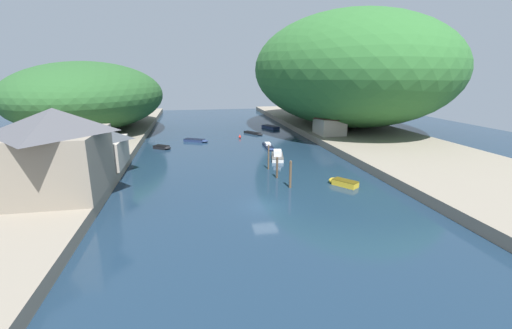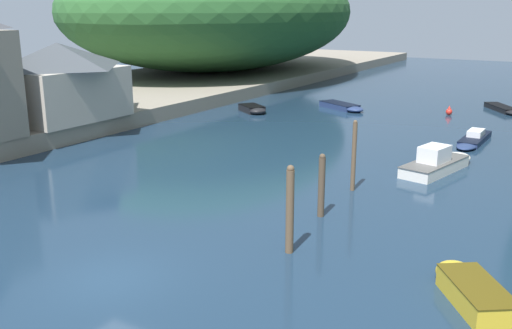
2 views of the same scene
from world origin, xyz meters
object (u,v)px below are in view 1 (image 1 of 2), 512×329
at_px(boat_navy_launch, 277,155).
at_px(person_by_boathouse, 110,154).
at_px(boat_moored_right, 197,140).
at_px(boat_far_upstream, 254,133).
at_px(boathouse_shed, 98,146).
at_px(boat_mid_channel, 342,182).
at_px(channel_buoy_near, 240,137).
at_px(boat_open_rowboat, 269,127).
at_px(boat_red_skiff, 269,146).
at_px(waterfront_building, 58,150).
at_px(person_on_quay, 108,156).
at_px(right_bank_cottage, 330,121).
at_px(boat_cabin_cruiser, 163,147).

xyz_separation_m(boat_navy_launch, person_by_boathouse, (-24.60, -2.00, 1.73)).
bearing_deg(person_by_boathouse, boat_moored_right, -25.66).
distance_m(boat_far_upstream, person_by_boathouse, 34.74).
xyz_separation_m(boathouse_shed, boat_mid_channel, (29.66, -10.16, -3.59)).
bearing_deg(channel_buoy_near, boat_open_rowboat, 52.70).
distance_m(boat_red_skiff, channel_buoy_near, 10.75).
bearing_deg(waterfront_building, boat_navy_launch, 28.92).
distance_m(boat_mid_channel, boat_navy_launch, 15.16).
bearing_deg(boat_far_upstream, person_on_quay, 12.35).
bearing_deg(boat_red_skiff, boathouse_shed, 27.01).
distance_m(boathouse_shed, boat_red_skiff, 28.67).
height_order(right_bank_cottage, person_on_quay, right_bank_cottage).
distance_m(boat_far_upstream, person_on_quay, 35.44).
height_order(boat_far_upstream, boat_navy_launch, boat_navy_launch).
height_order(boat_cabin_cruiser, boat_mid_channel, boat_mid_channel).
relative_size(boat_far_upstream, person_by_boathouse, 3.06).
height_order(boat_moored_right, boat_navy_launch, boat_navy_launch).
height_order(right_bank_cottage, boat_open_rowboat, right_bank_cottage).
height_order(boat_open_rowboat, boat_far_upstream, boat_open_rowboat).
distance_m(boat_cabin_cruiser, boat_navy_launch, 21.11).
height_order(boat_mid_channel, channel_buoy_near, channel_buoy_near).
height_order(boat_far_upstream, person_by_boathouse, person_by_boathouse).
bearing_deg(boat_mid_channel, boat_moored_right, 83.63).
relative_size(boat_red_skiff, boat_cabin_cruiser, 1.73).
height_order(waterfront_building, boat_navy_launch, waterfront_building).
bearing_deg(right_bank_cottage, boat_red_skiff, -160.61).
distance_m(waterfront_building, person_on_quay, 12.26).
bearing_deg(boat_moored_right, waterfront_building, 4.35).
bearing_deg(boat_far_upstream, boat_moored_right, -6.92).
distance_m(boat_open_rowboat, boat_navy_launch, 30.03).
relative_size(waterfront_building, boat_open_rowboat, 1.77).
xyz_separation_m(boat_far_upstream, person_by_boathouse, (-24.97, -24.07, 1.98)).
height_order(boat_moored_right, boat_mid_channel, boat_mid_channel).
height_order(waterfront_building, boat_cabin_cruiser, waterfront_building).
bearing_deg(boat_cabin_cruiser, boat_far_upstream, 157.63).
xyz_separation_m(boathouse_shed, boat_red_skiff, (25.67, 12.22, -3.70)).
height_order(boat_open_rowboat, boat_cabin_cruiser, boat_open_rowboat).
relative_size(boathouse_shed, boat_red_skiff, 1.41).
xyz_separation_m(boat_navy_launch, person_on_quay, (-24.53, -3.07, 1.73)).
bearing_deg(boat_moored_right, boat_navy_launch, 66.88).
relative_size(person_on_quay, person_by_boathouse, 1.00).
bearing_deg(boat_open_rowboat, channel_buoy_near, -149.64).
bearing_deg(person_on_quay, boat_open_rowboat, -51.52).
height_order(boat_open_rowboat, boat_navy_launch, boat_navy_launch).
bearing_deg(boathouse_shed, boat_navy_launch, 9.79).
relative_size(boat_moored_right, person_on_quay, 3.05).
relative_size(right_bank_cottage, boat_mid_channel, 1.71).
distance_m(right_bank_cottage, boat_far_upstream, 16.89).
height_order(right_bank_cottage, boat_mid_channel, right_bank_cottage).
relative_size(channel_buoy_near, person_on_quay, 0.48).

